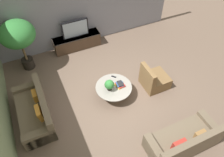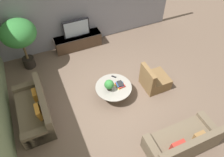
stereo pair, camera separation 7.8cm
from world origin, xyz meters
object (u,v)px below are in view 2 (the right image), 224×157
potted_palm_tall (19,35)px  potted_plant_tabletop (109,85)px  couch_by_wall (35,111)px  armchair_wicker (154,80)px  couch_near_entry (182,142)px  television (76,28)px  coffee_table (114,89)px  media_console (78,41)px

potted_palm_tall → potted_plant_tabletop: potted_palm_tall is taller
potted_palm_tall → couch_by_wall: bearing=-94.4°
armchair_wicker → couch_near_entry: bearing=168.0°
television → coffee_table: size_ratio=0.88×
television → coffee_table: television is taller
television → couch_by_wall: 3.41m
coffee_table → armchair_wicker: 1.38m
television → couch_near_entry: (1.18, -5.11, -0.59)m
couch_by_wall → potted_palm_tall: bearing=175.6°
couch_near_entry → potted_palm_tall: size_ratio=1.02×
television → potted_plant_tabletop: bearing=-87.9°
media_console → couch_near_entry: size_ratio=0.95×
media_console → couch_by_wall: couch_by_wall is taller
media_console → coffee_table: size_ratio=1.62×
media_console → armchair_wicker: armchair_wicker is taller
couch_near_entry → armchair_wicker: 2.20m
coffee_table → armchair_wicker: size_ratio=1.31×
armchair_wicker → potted_plant_tabletop: bearing=85.6°
couch_by_wall → potted_plant_tabletop: size_ratio=5.23×
television → couch_near_entry: size_ratio=0.52×
potted_palm_tall → coffee_table: bearing=-48.0°
media_console → couch_by_wall: 3.36m
couch_near_entry → potted_plant_tabletop: bearing=-64.6°
media_console → couch_near_entry: couch_near_entry is taller
media_console → potted_palm_tall: bearing=-170.3°
coffee_table → couch_near_entry: bearing=-68.4°
coffee_table → armchair_wicker: (1.37, -0.16, -0.03)m
couch_by_wall → coffee_table: bearing=85.5°
coffee_table → couch_near_entry: (0.91, -2.32, -0.01)m
coffee_table → couch_near_entry: size_ratio=0.59×
couch_near_entry → armchair_wicker: bearing=-102.0°
media_console → coffee_table: bearing=-84.5°
television → potted_plant_tabletop: (0.10, -2.84, -0.24)m
media_console → armchair_wicker: size_ratio=2.11×
coffee_table → potted_plant_tabletop: potted_plant_tabletop is taller
coffee_table → potted_palm_tall: (-2.22, 2.46, 1.07)m
couch_near_entry → potted_plant_tabletop: 2.54m
media_console → coffee_table: media_console is taller
couch_near_entry → potted_plant_tabletop: couch_near_entry is taller
media_console → potted_plant_tabletop: potted_plant_tabletop is taller
couch_by_wall → television: bearing=140.8°
couch_near_entry → coffee_table: bearing=-68.4°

